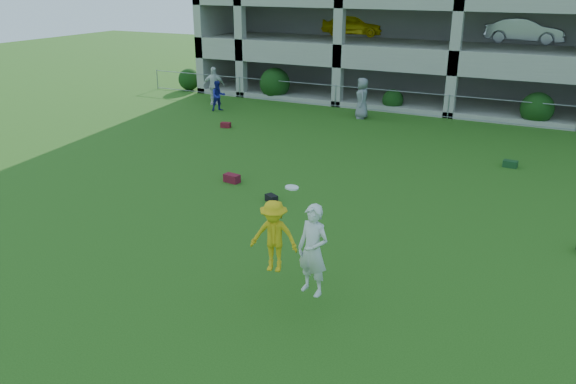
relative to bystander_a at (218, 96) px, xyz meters
The scene contains 11 objects.
ground 19.11m from the bystander_a, 54.12° to the right, with size 100.00×100.00×0.00m, color #235114.
bystander_a is the anchor object (origin of this frame).
bystander_b 1.74m from the bystander_a, 130.95° to the left, with size 1.19×0.50×2.03m, color white.
bystander_c 7.51m from the bystander_a, 13.08° to the left, with size 0.98×0.64×2.01m, color gray.
bag_red_a 11.24m from the bystander_a, 54.98° to the right, with size 0.55×0.30×0.28m, color #5C0F1D.
bag_black_b 13.26m from the bystander_a, 50.15° to the right, with size 0.40×0.25×0.22m, color black.
bag_red_f 3.71m from the bystander_a, 52.24° to the right, with size 0.45×0.28×0.24m, color maroon.
bag_green_g 15.20m from the bystander_a, 12.32° to the right, with size 0.50×0.30×0.25m, color #163C20.
frisbee_contest 18.89m from the bystander_a, 52.66° to the right, with size 2.06×1.07×2.29m.
fence 11.74m from the bystander_a, 17.49° to the left, with size 36.06×0.06×1.20m.
shrub_row 16.36m from the bystander_a, 15.00° to the left, with size 34.38×2.52×3.50m.
Camera 1 is at (4.96, -9.12, 6.57)m, focal length 35.00 mm.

